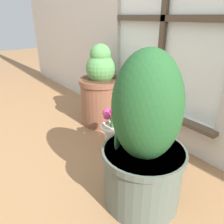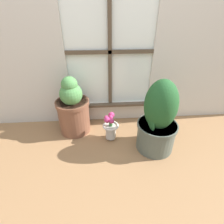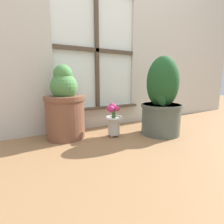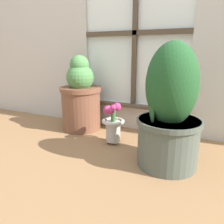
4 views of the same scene
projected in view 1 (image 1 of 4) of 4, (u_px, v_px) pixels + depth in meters
name	position (u px, v px, depth m)	size (l,w,h in m)	color
ground_plane	(75.00, 168.00, 1.22)	(10.00, 10.00, 0.00)	olive
potted_plant_left	(101.00, 90.00, 1.65)	(0.33, 0.33, 0.60)	brown
potted_plant_right	(144.00, 142.00, 0.90)	(0.36, 0.36, 0.68)	#4C564C
flower_vase	(113.00, 129.00, 1.34)	(0.16, 0.16, 0.29)	#BCB7AD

